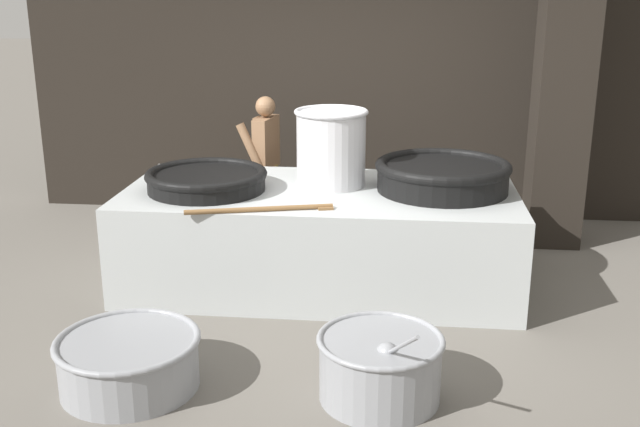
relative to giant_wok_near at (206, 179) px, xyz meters
The scene contains 11 objects.
ground_plane 1.37m from the giant_wok_near, ahead, with size 60.00×60.00×0.00m, color #666059.
back_wall 2.82m from the giant_wok_near, 68.15° to the left, with size 7.14×0.24×4.07m, color black.
support_pillar 3.71m from the giant_wok_near, 24.80° to the left, with size 0.52×0.52×4.07m, color black.
hearth_platform 1.11m from the giant_wok_near, ahead, with size 3.38×1.60×0.86m.
giant_wok_near is the anchor object (origin of this frame).
giant_wok_far 2.03m from the giant_wok_near, ahead, with size 1.16×1.16×0.26m.
stock_pot 1.12m from the giant_wok_near, 15.43° to the left, with size 0.64×0.64×0.67m.
stirring_paddle 0.85m from the giant_wok_near, 42.26° to the right, with size 1.14×0.37×0.04m.
cook 1.45m from the giant_wok_near, 79.47° to the left, with size 0.39×0.57×1.48m.
prep_bowl_vegetables 2.48m from the giant_wok_near, 48.89° to the right, with size 0.82×1.03×0.75m.
prep_bowl_meat 1.97m from the giant_wok_near, 92.96° to the right, with size 0.96×0.96×0.36m.
Camera 1 is at (0.66, -6.21, 2.56)m, focal length 42.00 mm.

